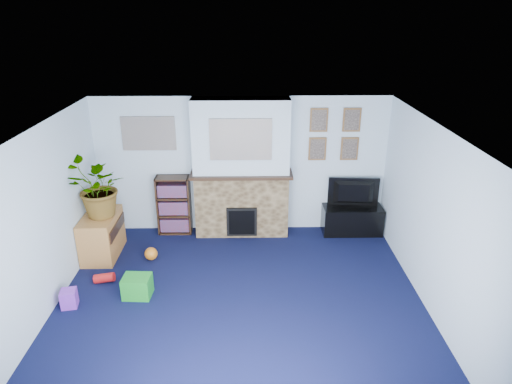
{
  "coord_description": "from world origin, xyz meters",
  "views": [
    {
      "loc": [
        0.13,
        -5.23,
        3.77
      ],
      "look_at": [
        0.23,
        1.04,
        1.2
      ],
      "focal_mm": 32.0,
      "sensor_mm": 36.0,
      "label": 1
    }
  ],
  "objects_px": {
    "bookshelf": "(174,206)",
    "tv_stand": "(352,221)",
    "television": "(354,193)",
    "sideboard": "(102,235)"
  },
  "relations": [
    {
      "from": "television",
      "to": "sideboard",
      "type": "distance_m",
      "value": 4.27
    },
    {
      "from": "tv_stand",
      "to": "bookshelf",
      "type": "bearing_deg",
      "value": 178.6
    },
    {
      "from": "television",
      "to": "bookshelf",
      "type": "height_order",
      "value": "bookshelf"
    },
    {
      "from": "bookshelf",
      "to": "sideboard",
      "type": "distance_m",
      "value": 1.32
    },
    {
      "from": "tv_stand",
      "to": "sideboard",
      "type": "relative_size",
      "value": 1.15
    },
    {
      "from": "television",
      "to": "tv_stand",
      "type": "bearing_deg",
      "value": 94.29
    },
    {
      "from": "sideboard",
      "to": "tv_stand",
      "type": "bearing_deg",
      "value": 9.69
    },
    {
      "from": "bookshelf",
      "to": "tv_stand",
      "type": "bearing_deg",
      "value": -1.4
    },
    {
      "from": "tv_stand",
      "to": "television",
      "type": "height_order",
      "value": "television"
    },
    {
      "from": "tv_stand",
      "to": "television",
      "type": "distance_m",
      "value": 0.52
    }
  ]
}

